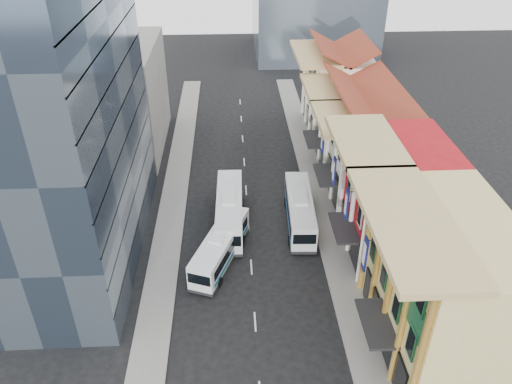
{
  "coord_description": "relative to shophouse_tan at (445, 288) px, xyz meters",
  "views": [
    {
      "loc": [
        -1.5,
        -21.75,
        31.82
      ],
      "look_at": [
        0.68,
        19.24,
        5.87
      ],
      "focal_mm": 35.0,
      "sensor_mm": 36.0,
      "label": 1
    }
  ],
  "objects": [
    {
      "name": "shophouse_cream_far",
      "position": [
        0.0,
        41.0,
        -0.5
      ],
      "size": [
        8.0,
        12.0,
        11.0
      ],
      "primitive_type": "cube",
      "color": "white",
      "rests_on": "ground"
    },
    {
      "name": "shophouse_cream_mid",
      "position": [
        0.0,
        30.5,
        -1.0
      ],
      "size": [
        8.0,
        9.0,
        10.0
      ],
      "primitive_type": "cube",
      "color": "white",
      "rests_on": "ground"
    },
    {
      "name": "shophouse_tan",
      "position": [
        0.0,
        0.0,
        0.0
      ],
      "size": [
        8.0,
        14.0,
        12.0
      ],
      "primitive_type": "cube",
      "color": "#D9C87D",
      "rests_on": "ground"
    },
    {
      "name": "office_block_far",
      "position": [
        -30.0,
        37.0,
        1.0
      ],
      "size": [
        10.0,
        18.0,
        14.0
      ],
      "primitive_type": "cube",
      "color": "gray",
      "rests_on": "ground"
    },
    {
      "name": "sidewalk_right",
      "position": [
        -5.5,
        17.0,
        -5.92
      ],
      "size": [
        3.0,
        90.0,
        0.15
      ],
      "primitive_type": "cube",
      "color": "slate",
      "rests_on": "ground"
    },
    {
      "name": "office_tower",
      "position": [
        -31.0,
        14.0,
        9.0
      ],
      "size": [
        12.0,
        26.0,
        30.0
      ],
      "primitive_type": "cube",
      "color": "#3C4B5F",
      "rests_on": "ground"
    },
    {
      "name": "sidewalk_left",
      "position": [
        -22.5,
        17.0,
        -5.92
      ],
      "size": [
        3.0,
        90.0,
        0.15
      ],
      "primitive_type": "cube",
      "color": "slate",
      "rests_on": "ground"
    },
    {
      "name": "shophouse_cream_near",
      "position": [
        0.0,
        21.5,
        -1.0
      ],
      "size": [
        8.0,
        9.0,
        10.0
      ],
      "primitive_type": "cube",
      "color": "white",
      "rests_on": "ground"
    },
    {
      "name": "bus_left_far",
      "position": [
        -16.0,
        17.13,
        -4.1
      ],
      "size": [
        3.02,
        11.92,
        3.8
      ],
      "primitive_type": null,
      "rotation": [
        0.0,
        0.0,
        -0.02
      ],
      "color": "silver",
      "rests_on": "ground"
    },
    {
      "name": "shophouse_red",
      "position": [
        0.0,
        12.0,
        0.0
      ],
      "size": [
        8.0,
        10.0,
        12.0
      ],
      "primitive_type": "cube",
      "color": "#AB1318",
      "rests_on": "ground"
    },
    {
      "name": "bus_left_near",
      "position": [
        -16.93,
        11.16,
        -4.31
      ],
      "size": [
        6.01,
        10.75,
        3.39
      ],
      "primitive_type": null,
      "rotation": [
        0.0,
        0.0,
        -0.36
      ],
      "color": "white",
      "rests_on": "ground"
    },
    {
      "name": "bus_right",
      "position": [
        -8.5,
        16.91,
        -4.2
      ],
      "size": [
        3.13,
        11.35,
        3.6
      ],
      "primitive_type": null,
      "rotation": [
        0.0,
        0.0,
        -0.04
      ],
      "color": "silver",
      "rests_on": "ground"
    }
  ]
}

